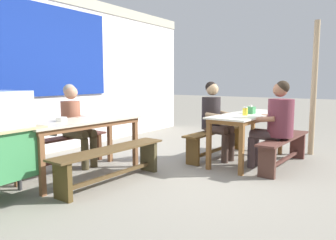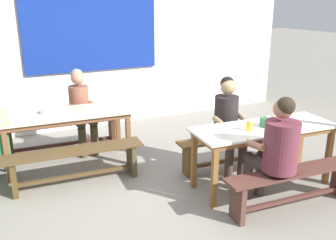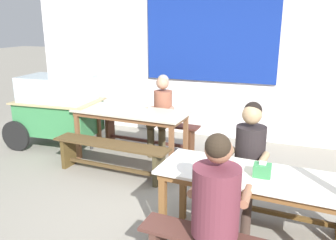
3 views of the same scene
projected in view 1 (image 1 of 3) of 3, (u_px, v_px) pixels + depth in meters
ground_plane at (197, 172)px, 4.61m from camera, size 40.00×40.00×0.00m
backdrop_wall at (63, 69)px, 5.95m from camera, size 7.34×0.23×2.85m
dining_table_far at (81, 126)px, 4.35m from camera, size 1.73×0.76×0.76m
dining_table_near at (249, 119)px, 5.13m from camera, size 1.78×0.74×0.76m
bench_far_back at (56, 148)px, 4.74m from camera, size 1.73×0.34×0.45m
bench_far_front at (111, 160)px, 4.06m from camera, size 1.69×0.41×0.45m
bench_near_back at (216, 139)px, 5.52m from camera, size 1.70×0.37×0.45m
bench_near_front at (284, 147)px, 4.84m from camera, size 1.63×0.37×0.45m
person_near_front at (276, 120)px, 4.65m from camera, size 0.47×0.61×1.28m
person_right_near_table at (215, 116)px, 5.28m from camera, size 0.46×0.55×1.27m
person_center_facing at (75, 120)px, 4.86m from camera, size 0.41×0.55×1.23m
tissue_box at (251, 110)px, 5.13m from camera, size 0.15×0.12×0.13m
condiment_jar at (245, 111)px, 4.89m from camera, size 0.07×0.07×0.13m
soup_bowl at (61, 119)px, 4.19m from camera, size 0.14×0.14×0.05m
wooden_support_post at (314, 89)px, 5.57m from camera, size 0.09×0.09×2.28m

